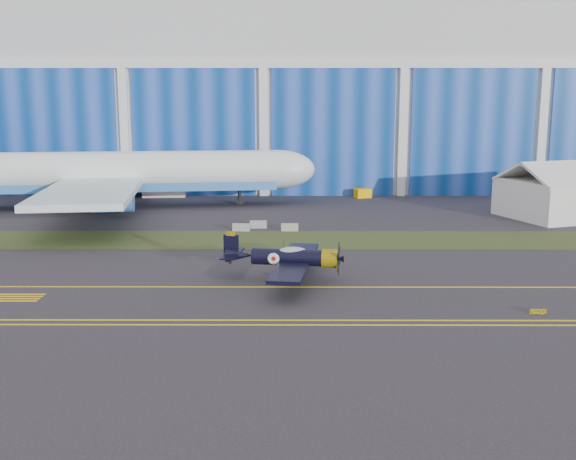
{
  "coord_description": "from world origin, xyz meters",
  "views": [
    {
      "loc": [
        4.32,
        -58.18,
        14.98
      ],
      "look_at": [
        4.05,
        5.98,
        2.65
      ],
      "focal_mm": 42.0,
      "sensor_mm": 36.0,
      "label": 1
    }
  ],
  "objects_px": {
    "tug": "(363,193)",
    "jetliner": "(111,128)",
    "warbird": "(288,257)",
    "shipping_container": "(164,188)",
    "tent": "(570,189)"
  },
  "relations": [
    {
      "from": "warbird",
      "to": "shipping_container",
      "type": "relative_size",
      "value": 2.28
    },
    {
      "from": "shipping_container",
      "to": "tug",
      "type": "distance_m",
      "value": 31.5
    },
    {
      "from": "jetliner",
      "to": "tent",
      "type": "height_order",
      "value": "jetliner"
    },
    {
      "from": "tent",
      "to": "tug",
      "type": "distance_m",
      "value": 30.88
    },
    {
      "from": "jetliner",
      "to": "tug",
      "type": "distance_m",
      "value": 39.31
    },
    {
      "from": "tug",
      "to": "warbird",
      "type": "bearing_deg",
      "value": -123.85
    },
    {
      "from": "jetliner",
      "to": "shipping_container",
      "type": "height_order",
      "value": "jetliner"
    },
    {
      "from": "jetliner",
      "to": "tent",
      "type": "relative_size",
      "value": 3.75
    },
    {
      "from": "warbird",
      "to": "jetliner",
      "type": "distance_m",
      "value": 48.28
    },
    {
      "from": "tent",
      "to": "shipping_container",
      "type": "height_order",
      "value": "tent"
    },
    {
      "from": "tent",
      "to": "tug",
      "type": "bearing_deg",
      "value": 125.44
    },
    {
      "from": "tent",
      "to": "shipping_container",
      "type": "bearing_deg",
      "value": 142.31
    },
    {
      "from": "tug",
      "to": "jetliner",
      "type": "bearing_deg",
      "value": 173.96
    },
    {
      "from": "shipping_container",
      "to": "jetliner",
      "type": "bearing_deg",
      "value": -121.23
    },
    {
      "from": "tent",
      "to": "tug",
      "type": "relative_size",
      "value": 7.75
    }
  ]
}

